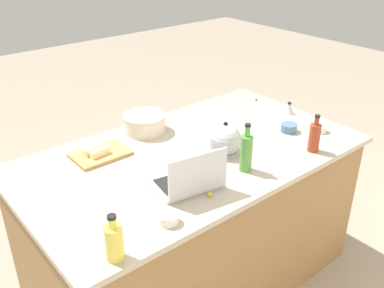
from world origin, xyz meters
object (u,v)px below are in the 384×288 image
at_px(laptop, 190,180).
at_px(mixing_bowl_large, 145,122).
at_px(bottle_olive, 246,152).
at_px(bottle_oil, 114,241).
at_px(cutting_board, 101,154).
at_px(butter_stick_left, 93,150).
at_px(ramekin_wide, 169,218).
at_px(butter_stick_right, 100,152).
at_px(ramekin_small, 321,129).
at_px(kettle, 225,140).
at_px(ramekin_medium, 289,128).
at_px(bottle_soy, 315,137).
at_px(kitchen_timer, 289,108).

relative_size(laptop, mixing_bowl_large, 1.35).
height_order(laptop, bottle_olive, bottle_olive).
bearing_deg(laptop, mixing_bowl_large, -105.95).
relative_size(mixing_bowl_large, bottle_oil, 1.31).
height_order(cutting_board, butter_stick_left, butter_stick_left).
xyz_separation_m(cutting_board, ramekin_wide, (0.07, 0.70, 0.01)).
distance_m(butter_stick_right, ramekin_small, 1.31).
distance_m(kettle, ramekin_medium, 0.49).
distance_m(bottle_oil, kettle, 0.95).
bearing_deg(butter_stick_right, cutting_board, -121.99).
distance_m(kettle, butter_stick_left, 0.71).
relative_size(bottle_olive, ramekin_small, 3.56).
bearing_deg(mixing_bowl_large, bottle_oil, 50.27).
relative_size(mixing_bowl_large, kettle, 1.19).
distance_m(laptop, ramekin_wide, 0.28).
height_order(bottle_oil, cutting_board, bottle_oil).
xyz_separation_m(ramekin_medium, ramekin_wide, (1.09, 0.25, -0.00)).
distance_m(bottle_oil, ramekin_wide, 0.29).
relative_size(bottle_olive, bottle_soy, 1.20).
bearing_deg(kitchen_timer, bottle_oil, 16.59).
bearing_deg(ramekin_medium, ramekin_small, 138.68).
distance_m(bottle_soy, butter_stick_right, 1.16).
relative_size(bottle_soy, cutting_board, 0.72).
bearing_deg(bottle_oil, laptop, -159.75).
relative_size(bottle_oil, butter_stick_right, 1.77).
relative_size(mixing_bowl_large, ramekin_small, 3.53).
distance_m(bottle_oil, kitchen_timer, 1.66).
relative_size(bottle_soy, kettle, 1.00).
height_order(bottle_oil, bottle_olive, bottle_olive).
distance_m(bottle_soy, kettle, 0.49).
bearing_deg(ramekin_medium, bottle_soy, 69.35).
bearing_deg(butter_stick_left, ramekin_medium, 155.83).
distance_m(mixing_bowl_large, bottle_oil, 1.10).
height_order(bottle_soy, ramekin_wide, bottle_soy).
bearing_deg(kettle, bottle_oil, 21.21).
bearing_deg(kettle, bottle_olive, 77.82).
bearing_deg(ramekin_small, butter_stick_left, -26.60).
bearing_deg(butter_stick_left, kettle, 143.20).
bearing_deg(kitchen_timer, bottle_soy, 53.76).
xyz_separation_m(cutting_board, ramekin_small, (-1.17, 0.58, 0.01)).
xyz_separation_m(bottle_oil, kitchen_timer, (-1.59, -0.47, -0.04)).
distance_m(laptop, ramekin_small, 1.00).
bearing_deg(ramekin_wide, kettle, -153.54).
relative_size(bottle_olive, ramekin_medium, 2.64).
bearing_deg(kettle, laptop, 22.53).
distance_m(bottle_soy, kitchen_timer, 0.53).
xyz_separation_m(ramekin_small, ramekin_wide, (1.24, 0.13, 0.00)).
xyz_separation_m(kettle, butter_stick_left, (0.57, -0.43, -0.04)).
height_order(mixing_bowl_large, kettle, kettle).
bearing_deg(mixing_bowl_large, cutting_board, 15.76).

